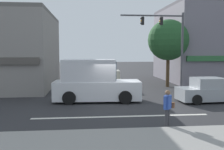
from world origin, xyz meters
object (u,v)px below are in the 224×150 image
Objects in this scene: traffic_light_mast at (170,39)px; pedestrian_foreground_with_bag at (168,107)px; box_truck_crossing_rightbound at (94,82)px; street_tree at (168,40)px; sedan_parked_curbside at (209,91)px; sedan_crossing_leftbound at (110,80)px.

pedestrian_foreground_with_bag is at bearing -108.35° from traffic_light_mast.
traffic_light_mast is 7.07m from box_truck_crossing_rightbound.
pedestrian_foreground_with_bag is at bearing -107.66° from street_tree.
sedan_parked_curbside is at bearing -6.93° from box_truck_crossing_rightbound.
box_truck_crossing_rightbound is at bearing -105.38° from sedan_crossing_leftbound.
box_truck_crossing_rightbound is 1.36× the size of sedan_parked_curbside.
sedan_parked_curbside is 1.00× the size of sedan_crossing_leftbound.
box_truck_crossing_rightbound is 7.52m from sedan_parked_curbside.
sedan_crossing_leftbound is at bearing 141.39° from traffic_light_mast.
traffic_light_mast is 1.09× the size of box_truck_crossing_rightbound.
street_tree is 6.40m from sedan_crossing_leftbound.
traffic_light_mast is at bearing -105.95° from street_tree.
street_tree reaches higher than sedan_parked_curbside.
box_truck_crossing_rightbound reaches higher than sedan_parked_curbside.
traffic_light_mast is 1.48× the size of sedan_crossing_leftbound.
street_tree reaches higher than pedestrian_foreground_with_bag.
box_truck_crossing_rightbound is at bearing 114.73° from pedestrian_foreground_with_bag.
box_truck_crossing_rightbound is 7.01m from pedestrian_foreground_with_bag.
sedan_crossing_leftbound is (1.64, 5.97, -0.54)m from box_truck_crossing_rightbound.
sedan_crossing_leftbound is (-4.25, 3.39, -3.46)m from traffic_light_mast.
box_truck_crossing_rightbound is 6.22m from sedan_crossing_leftbound.
box_truck_crossing_rightbound is (-6.95, -6.27, -3.02)m from street_tree.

